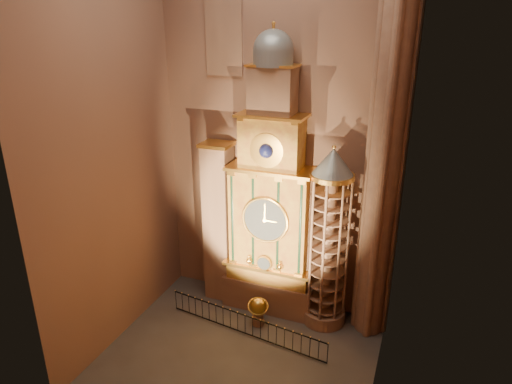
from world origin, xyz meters
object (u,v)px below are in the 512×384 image
at_px(astronomical_clock, 271,207).
at_px(celestial_globe, 258,309).
at_px(portrait_tower, 219,223).
at_px(iron_railing, 245,325).
at_px(stair_turret, 328,241).

xyz_separation_m(astronomical_clock, celestial_globe, (-0.00, -2.08, -5.62)).
xyz_separation_m(portrait_tower, iron_railing, (3.06, -3.26, -4.46)).
bearing_deg(astronomical_clock, stair_turret, -4.30).
bearing_deg(iron_railing, celestial_globe, 73.71).
bearing_deg(astronomical_clock, portrait_tower, 179.71).
distance_m(portrait_tower, stair_turret, 6.91).
distance_m(portrait_tower, iron_railing, 6.31).
bearing_deg(stair_turret, iron_railing, -142.22).
distance_m(astronomical_clock, iron_railing, 6.81).
height_order(portrait_tower, iron_railing, portrait_tower).
relative_size(celestial_globe, iron_railing, 0.18).
relative_size(astronomical_clock, portrait_tower, 1.64).
bearing_deg(portrait_tower, celestial_globe, -31.67).
bearing_deg(celestial_globe, portrait_tower, 148.33).
bearing_deg(portrait_tower, astronomical_clock, -0.29).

